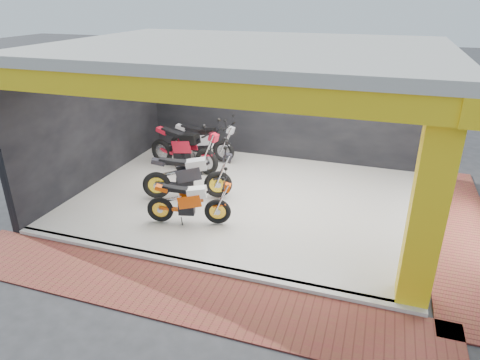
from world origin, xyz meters
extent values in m
plane|color=#2D2D30|center=(0.00, 0.00, 0.00)|extent=(80.00, 80.00, 0.00)
cube|color=white|center=(0.00, 2.00, 0.05)|extent=(8.00, 6.00, 0.10)
cube|color=beige|center=(0.00, 2.00, 3.60)|extent=(8.40, 6.40, 0.20)
cube|color=black|center=(0.00, 5.10, 1.75)|extent=(8.20, 0.20, 3.50)
cube|color=black|center=(-4.10, 2.00, 1.75)|extent=(0.20, 6.20, 3.50)
cube|color=yellow|center=(3.75, -0.75, 1.75)|extent=(0.50, 0.50, 3.50)
cube|color=yellow|center=(0.00, -1.00, 3.30)|extent=(8.40, 0.30, 0.40)
cube|color=yellow|center=(4.00, 2.00, 3.30)|extent=(0.30, 6.40, 0.40)
cube|color=white|center=(0.00, -1.02, 0.05)|extent=(8.00, 0.20, 0.10)
cube|color=maroon|center=(0.00, -1.80, 0.01)|extent=(9.00, 1.40, 0.03)
cube|color=maroon|center=(4.80, 2.00, 0.01)|extent=(1.40, 7.00, 0.03)
camera|label=1|loc=(2.90, -7.04, 4.68)|focal=32.00mm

